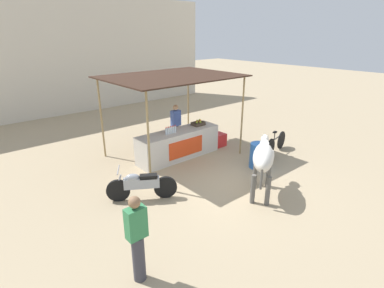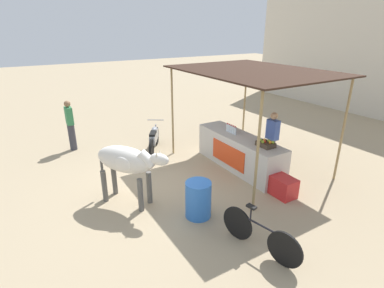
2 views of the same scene
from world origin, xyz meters
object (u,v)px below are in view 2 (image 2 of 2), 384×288
(fruit_crate, at_px, (266,144))
(cooler_box, at_px, (283,187))
(motorcycle_parked, at_px, (154,138))
(passerby_on_street, at_px, (70,125))
(stall_counter, at_px, (239,152))
(cow, at_px, (127,162))
(water_barrel, at_px, (198,199))
(bicycle_leaning, at_px, (259,234))
(vendor_behind_counter, at_px, (272,140))

(fruit_crate, xyz_separation_m, cooler_box, (0.84, -0.15, -0.79))
(motorcycle_parked, distance_m, passerby_on_street, 2.73)
(cooler_box, bearing_deg, stall_counter, 176.87)
(fruit_crate, xyz_separation_m, passerby_on_street, (-4.82, -3.88, -0.18))
(fruit_crate, xyz_separation_m, motorcycle_parked, (-3.38, -1.60, -0.61))
(fruit_crate, relative_size, cow, 0.26)
(stall_counter, distance_m, fruit_crate, 1.09)
(stall_counter, xyz_separation_m, passerby_on_street, (-3.88, -3.83, 0.37))
(fruit_crate, height_order, water_barrel, fruit_crate)
(fruit_crate, height_order, motorcycle_parked, fruit_crate)
(motorcycle_parked, xyz_separation_m, passerby_on_street, (-1.44, -2.28, 0.42))
(stall_counter, xyz_separation_m, water_barrel, (1.43, -2.28, -0.08))
(cow, height_order, bicycle_leaning, cow)
(water_barrel, bearing_deg, cooler_box, 80.84)
(fruit_crate, xyz_separation_m, water_barrel, (0.49, -2.33, -0.63))
(cooler_box, relative_size, water_barrel, 0.74)
(fruit_crate, bearing_deg, cooler_box, -10.11)
(stall_counter, distance_m, passerby_on_street, 5.46)
(passerby_on_street, bearing_deg, cow, 6.67)
(stall_counter, distance_m, cooler_box, 1.80)
(stall_counter, bearing_deg, cow, -87.23)
(water_barrel, bearing_deg, cow, -139.64)
(fruit_crate, bearing_deg, water_barrel, -78.22)
(cooler_box, xyz_separation_m, cow, (-1.62, -3.26, 0.79))
(stall_counter, distance_m, bicycle_leaning, 3.48)
(passerby_on_street, bearing_deg, motorcycle_parked, 57.70)
(vendor_behind_counter, height_order, cooler_box, vendor_behind_counter)
(water_barrel, xyz_separation_m, bicycle_leaning, (1.48, 0.36, -0.05))
(cooler_box, height_order, cow, cow)
(stall_counter, distance_m, motorcycle_parked, 2.89)
(bicycle_leaning, relative_size, passerby_on_street, 0.99)
(cooler_box, xyz_separation_m, bicycle_leaning, (1.13, -1.82, 0.11))
(vendor_behind_counter, height_order, cow, vendor_behind_counter)
(cow, relative_size, passerby_on_street, 1.03)
(water_barrel, relative_size, cow, 0.47)
(passerby_on_street, bearing_deg, water_barrel, 16.25)
(vendor_behind_counter, distance_m, cooler_box, 1.67)
(fruit_crate, distance_m, cow, 3.49)
(cooler_box, bearing_deg, cow, -116.39)
(fruit_crate, height_order, bicycle_leaning, fruit_crate)
(bicycle_leaning, bearing_deg, cow, -152.36)
(cooler_box, bearing_deg, motorcycle_parked, -161.01)
(vendor_behind_counter, relative_size, bicycle_leaning, 1.01)
(bicycle_leaning, bearing_deg, fruit_crate, 134.96)
(fruit_crate, height_order, cow, cow)
(fruit_crate, relative_size, water_barrel, 0.55)
(water_barrel, bearing_deg, stall_counter, 122.04)
(motorcycle_parked, bearing_deg, fruit_crate, 25.34)
(vendor_behind_counter, bearing_deg, bicycle_leaning, -47.67)
(vendor_behind_counter, relative_size, motorcycle_parked, 1.05)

